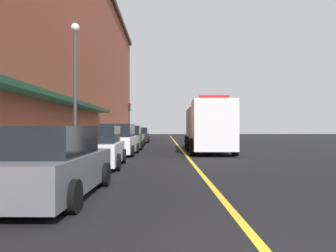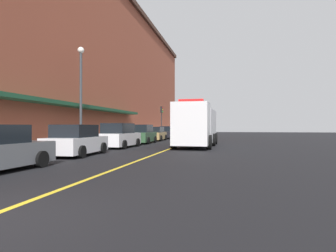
# 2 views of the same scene
# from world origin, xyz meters

# --- Properties ---
(ground_plane) EXTENTS (112.00, 112.00, 0.00)m
(ground_plane) POSITION_xyz_m (0.00, 25.00, 0.00)
(ground_plane) COLOR black
(sidewalk_left) EXTENTS (2.40, 70.00, 0.15)m
(sidewalk_left) POSITION_xyz_m (-6.20, 25.00, 0.07)
(sidewalk_left) COLOR #ADA8A0
(sidewalk_left) RESTS_ON ground
(lane_center_stripe) EXTENTS (0.16, 70.00, 0.01)m
(lane_center_stripe) POSITION_xyz_m (0.00, 25.00, 0.00)
(lane_center_stripe) COLOR gold
(lane_center_stripe) RESTS_ON ground
(brick_building_left) EXTENTS (11.41, 64.00, 17.04)m
(brick_building_left) POSITION_xyz_m (-12.52, 24.00, 8.53)
(brick_building_left) COLOR brown
(brick_building_left) RESTS_ON ground
(parked_car_1) EXTENTS (2.23, 4.28, 1.67)m
(parked_car_1) POSITION_xyz_m (-4.01, 9.96, 0.78)
(parked_car_1) COLOR silver
(parked_car_1) RESTS_ON ground
(parked_car_2) EXTENTS (2.21, 4.44, 1.82)m
(parked_car_2) POSITION_xyz_m (-3.96, 15.85, 0.85)
(parked_car_2) COLOR silver
(parked_car_2) RESTS_ON ground
(parked_car_3) EXTENTS (2.18, 4.20, 1.75)m
(parked_car_3) POSITION_xyz_m (-3.91, 21.33, 0.82)
(parked_car_3) COLOR #2D5133
(parked_car_3) RESTS_ON ground
(parked_car_4) EXTENTS (2.22, 4.42, 1.56)m
(parked_car_4) POSITION_xyz_m (-4.04, 26.61, 0.74)
(parked_car_4) COLOR #A5844C
(parked_car_4) RESTS_ON ground
(parked_car_5) EXTENTS (2.12, 4.92, 1.63)m
(parked_car_5) POSITION_xyz_m (-3.88, 32.83, 0.77)
(parked_car_5) COLOR black
(parked_car_5) RESTS_ON ground
(box_truck) EXTENTS (2.88, 8.75, 3.44)m
(box_truck) POSITION_xyz_m (1.62, 18.39, 1.64)
(box_truck) COLOR silver
(box_truck) RESTS_ON ground
(parking_meter_0) EXTENTS (0.14, 0.18, 1.33)m
(parking_meter_0) POSITION_xyz_m (-5.35, 9.87, 1.06)
(parking_meter_0) COLOR #4C4C51
(parking_meter_0) RESTS_ON sidewalk_left
(parking_meter_1) EXTENTS (0.14, 0.18, 1.33)m
(parking_meter_1) POSITION_xyz_m (-5.35, 22.73, 1.06)
(parking_meter_1) COLOR #4C4C51
(parking_meter_1) RESTS_ON sidewalk_left
(street_lamp_left) EXTENTS (0.44, 0.44, 6.94)m
(street_lamp_left) POSITION_xyz_m (-5.95, 13.85, 4.40)
(street_lamp_left) COLOR #33383D
(street_lamp_left) RESTS_ON sidewalk_left
(traffic_light_near) EXTENTS (0.38, 0.36, 4.30)m
(traffic_light_near) POSITION_xyz_m (-5.29, 34.95, 3.16)
(traffic_light_near) COLOR #232326
(traffic_light_near) RESTS_ON sidewalk_left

